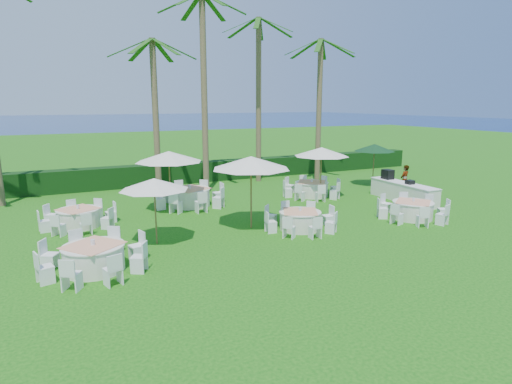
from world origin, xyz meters
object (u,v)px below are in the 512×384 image
(banquet_table_a, at_px, (94,257))
(umbrella_c, at_px, (169,157))
(umbrella_b, at_px, (251,163))
(banquet_table_d, at_px, (79,217))
(umbrella_a, at_px, (154,184))
(banquet_table_f, at_px, (312,189))
(umbrella_green, at_px, (374,148))
(staff_person, at_px, (405,180))
(banquet_table_c, at_px, (413,210))
(banquet_table_e, at_px, (190,197))
(umbrella_d, at_px, (322,152))
(buffet_table, at_px, (403,191))
(banquet_table_b, at_px, (300,220))

(banquet_table_a, relative_size, umbrella_c, 1.04)
(banquet_table_a, bearing_deg, umbrella_b, 18.54)
(banquet_table_d, xyz_separation_m, umbrella_a, (2.27, -3.32, 1.69))
(banquet_table_f, distance_m, umbrella_green, 5.12)
(banquet_table_d, xyz_separation_m, staff_person, (15.74, -0.94, 0.41))
(umbrella_a, relative_size, umbrella_c, 0.80)
(banquet_table_c, bearing_deg, umbrella_green, 62.58)
(banquet_table_a, bearing_deg, staff_person, 14.44)
(umbrella_b, bearing_deg, banquet_table_f, 36.32)
(banquet_table_e, height_order, umbrella_d, umbrella_d)
(staff_person, bearing_deg, banquet_table_d, -20.12)
(banquet_table_d, relative_size, umbrella_b, 0.95)
(banquet_table_a, bearing_deg, banquet_table_e, 53.38)
(banquet_table_e, height_order, umbrella_green, umbrella_green)
(banquet_table_a, relative_size, banquet_table_c, 1.06)
(banquet_table_a, xyz_separation_m, banquet_table_f, (11.04, 5.78, -0.01))
(banquet_table_f, relative_size, umbrella_a, 1.28)
(banquet_table_a, height_order, banquet_table_c, banquet_table_a)
(banquet_table_a, relative_size, banquet_table_f, 1.02)
(umbrella_green, bearing_deg, umbrella_a, -159.85)
(banquet_table_f, bearing_deg, banquet_table_a, -152.39)
(umbrella_b, xyz_separation_m, umbrella_green, (9.90, 4.67, -0.32))
(umbrella_a, bearing_deg, banquet_table_c, -7.46)
(banquet_table_e, bearing_deg, banquet_table_d, -163.35)
(banquet_table_c, xyz_separation_m, buffet_table, (2.02, 2.68, 0.10))
(buffet_table, relative_size, staff_person, 2.51)
(banquet_table_b, bearing_deg, buffet_table, 15.63)
(banquet_table_c, distance_m, umbrella_d, 5.50)
(umbrella_a, xyz_separation_m, buffet_table, (12.34, 1.33, -1.58))
(umbrella_green, bearing_deg, staff_person, -93.15)
(banquet_table_a, relative_size, umbrella_d, 1.10)
(umbrella_b, bearing_deg, umbrella_green, 25.25)
(banquet_table_c, xyz_separation_m, umbrella_c, (-8.77, 5.47, 2.06))
(umbrella_b, bearing_deg, banquet_table_b, -31.25)
(umbrella_c, bearing_deg, banquet_table_b, -51.66)
(banquet_table_e, relative_size, staff_person, 2.11)
(banquet_table_d, height_order, umbrella_d, umbrella_d)
(banquet_table_a, relative_size, buffet_table, 0.77)
(umbrella_b, height_order, staff_person, umbrella_b)
(umbrella_a, xyz_separation_m, umbrella_c, (1.54, 4.11, 0.38))
(umbrella_d, relative_size, buffet_table, 0.70)
(banquet_table_b, distance_m, umbrella_c, 6.41)
(banquet_table_f, distance_m, umbrella_d, 2.01)
(banquet_table_d, relative_size, banquet_table_e, 0.86)
(banquet_table_c, bearing_deg, umbrella_a, 172.54)
(banquet_table_c, distance_m, umbrella_green, 7.38)
(banquet_table_a, height_order, umbrella_green, umbrella_green)
(umbrella_a, bearing_deg, banquet_table_a, -142.71)
(banquet_table_c, distance_m, banquet_table_f, 5.67)
(banquet_table_d, bearing_deg, banquet_table_a, -88.57)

